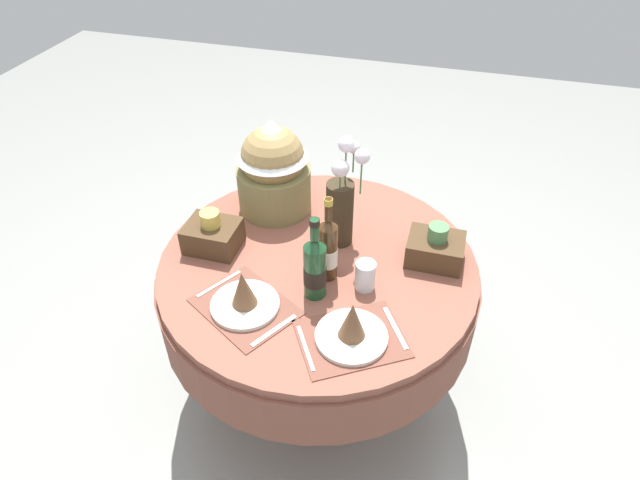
% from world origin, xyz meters
% --- Properties ---
extents(ground, '(8.00, 8.00, 0.00)m').
position_xyz_m(ground, '(0.00, 0.00, 0.00)').
color(ground, gray).
extents(dining_table, '(1.24, 1.24, 0.76)m').
position_xyz_m(dining_table, '(0.00, 0.00, 0.61)').
color(dining_table, brown).
rests_on(dining_table, ground).
extents(place_setting_left, '(0.42, 0.40, 0.16)m').
position_xyz_m(place_setting_left, '(-0.18, -0.30, 0.80)').
color(place_setting_left, brown).
rests_on(place_setting_left, dining_table).
extents(place_setting_right, '(0.43, 0.40, 0.16)m').
position_xyz_m(place_setting_right, '(0.21, -0.34, 0.80)').
color(place_setting_right, brown).
rests_on(place_setting_right, dining_table).
extents(flower_vase, '(0.16, 0.19, 0.45)m').
position_xyz_m(flower_vase, '(0.05, 0.14, 0.94)').
color(flower_vase, '#332819').
rests_on(flower_vase, dining_table).
extents(wine_bottle_left, '(0.08, 0.08, 0.33)m').
position_xyz_m(wine_bottle_left, '(0.04, -0.17, 0.88)').
color(wine_bottle_left, '#194223').
rests_on(wine_bottle_left, dining_table).
extents(wine_bottle_centre, '(0.07, 0.07, 0.35)m').
position_xyz_m(wine_bottle_centre, '(0.06, -0.07, 0.89)').
color(wine_bottle_centre, '#422814').
rests_on(wine_bottle_centre, dining_table).
extents(tumbler_near_right, '(0.07, 0.07, 0.11)m').
position_xyz_m(tumbler_near_right, '(0.20, -0.09, 0.81)').
color(tumbler_near_right, silver).
rests_on(tumbler_near_right, dining_table).
extents(gift_tub_back_left, '(0.31, 0.31, 0.41)m').
position_xyz_m(gift_tub_back_left, '(-0.27, 0.29, 0.97)').
color(gift_tub_back_left, olive).
rests_on(gift_tub_back_left, dining_table).
extents(woven_basket_side_left, '(0.20, 0.17, 0.17)m').
position_xyz_m(woven_basket_side_left, '(-0.42, -0.03, 0.82)').
color(woven_basket_side_left, '#47331E').
rests_on(woven_basket_side_left, dining_table).
extents(woven_basket_side_right, '(0.21, 0.17, 0.16)m').
position_xyz_m(woven_basket_side_right, '(0.43, 0.13, 0.82)').
color(woven_basket_side_right, '#47331E').
rests_on(woven_basket_side_right, dining_table).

